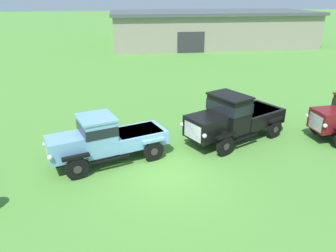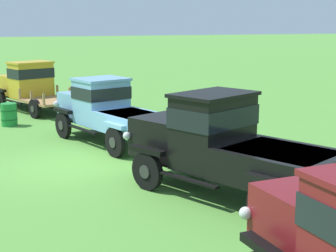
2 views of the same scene
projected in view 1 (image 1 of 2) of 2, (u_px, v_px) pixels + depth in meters
The scene contains 4 objects.
ground_plane at pixel (168, 175), 12.95m from camera, with size 240.00×240.00×0.00m, color #518E38.
farm_shed at pixel (212, 29), 42.86m from camera, with size 26.00×10.67×4.40m.
vintage_truck_second_in_line at pixel (105, 138), 13.54m from camera, with size 5.20×3.19×2.09m.
vintage_truck_midrow_center at pixel (233, 117), 15.59m from camera, with size 5.52×3.98×2.33m.
Camera 1 is at (-1.65, -11.12, 6.72)m, focal length 35.00 mm.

